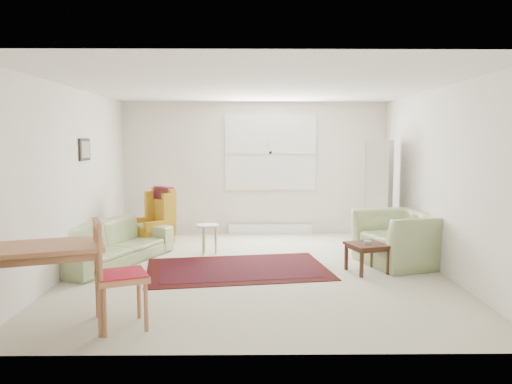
{
  "coord_description": "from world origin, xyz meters",
  "views": [
    {
      "loc": [
        -0.08,
        -6.76,
        1.79
      ],
      "look_at": [
        0.0,
        0.3,
        1.05
      ],
      "focal_mm": 35.0,
      "sensor_mm": 36.0,
      "label": 1
    }
  ],
  "objects_px": {
    "armchair": "(402,233)",
    "cabinet": "(380,193)",
    "wingback_chair": "(151,218)",
    "desk_chair": "(122,274)",
    "desk": "(30,290)",
    "sofa": "(111,235)",
    "stool": "(208,239)",
    "coffee_table": "(367,258)"
  },
  "relations": [
    {
      "from": "armchair",
      "to": "cabinet",
      "type": "distance_m",
      "value": 1.36
    },
    {
      "from": "wingback_chair",
      "to": "cabinet",
      "type": "xyz_separation_m",
      "value": [
        3.82,
        0.18,
        0.39
      ]
    },
    {
      "from": "desk_chair",
      "to": "desk",
      "type": "bearing_deg",
      "value": 78.72
    },
    {
      "from": "sofa",
      "to": "desk_chair",
      "type": "relative_size",
      "value": 1.96
    },
    {
      "from": "stool",
      "to": "desk",
      "type": "distance_m",
      "value": 3.53
    },
    {
      "from": "wingback_chair",
      "to": "coffee_table",
      "type": "xyz_separation_m",
      "value": [
        3.22,
        -1.54,
        -0.31
      ]
    },
    {
      "from": "cabinet",
      "to": "armchair",
      "type": "bearing_deg",
      "value": -67.84
    },
    {
      "from": "wingback_chair",
      "to": "stool",
      "type": "relative_size",
      "value": 2.14
    },
    {
      "from": "desk",
      "to": "cabinet",
      "type": "bearing_deg",
      "value": 42.5
    },
    {
      "from": "wingback_chair",
      "to": "desk",
      "type": "relative_size",
      "value": 0.77
    },
    {
      "from": "armchair",
      "to": "coffee_table",
      "type": "relative_size",
      "value": 2.37
    },
    {
      "from": "stool",
      "to": "desk_chair",
      "type": "height_order",
      "value": "desk_chair"
    },
    {
      "from": "sofa",
      "to": "wingback_chair",
      "type": "relative_size",
      "value": 2.04
    },
    {
      "from": "sofa",
      "to": "wingback_chair",
      "type": "height_order",
      "value": "wingback_chair"
    },
    {
      "from": "stool",
      "to": "desk",
      "type": "xyz_separation_m",
      "value": [
        -1.35,
        -3.26,
        0.18
      ]
    },
    {
      "from": "coffee_table",
      "to": "desk",
      "type": "height_order",
      "value": "desk"
    },
    {
      "from": "sofa",
      "to": "desk",
      "type": "xyz_separation_m",
      "value": [
        0.0,
        -2.67,
        -0.0
      ]
    },
    {
      "from": "armchair",
      "to": "desk_chair",
      "type": "height_order",
      "value": "desk_chair"
    },
    {
      "from": "stool",
      "to": "coffee_table",
      "type": "bearing_deg",
      "value": -26.55
    },
    {
      "from": "armchair",
      "to": "cabinet",
      "type": "height_order",
      "value": "cabinet"
    },
    {
      "from": "armchair",
      "to": "wingback_chair",
      "type": "xyz_separation_m",
      "value": [
        -3.82,
        1.1,
        0.05
      ]
    },
    {
      "from": "sofa",
      "to": "cabinet",
      "type": "relative_size",
      "value": 1.16
    },
    {
      "from": "sofa",
      "to": "cabinet",
      "type": "xyz_separation_m",
      "value": [
        4.2,
        1.18,
        0.48
      ]
    },
    {
      "from": "armchair",
      "to": "stool",
      "type": "height_order",
      "value": "armchair"
    },
    {
      "from": "sofa",
      "to": "desk_chair",
      "type": "distance_m",
      "value": 2.63
    },
    {
      "from": "desk",
      "to": "sofa",
      "type": "bearing_deg",
      "value": 90.0
    },
    {
      "from": "sofa",
      "to": "cabinet",
      "type": "height_order",
      "value": "cabinet"
    },
    {
      "from": "coffee_table",
      "to": "cabinet",
      "type": "distance_m",
      "value": 1.95
    },
    {
      "from": "armchair",
      "to": "desk",
      "type": "xyz_separation_m",
      "value": [
        -4.2,
        -2.57,
        -0.04
      ]
    },
    {
      "from": "desk_chair",
      "to": "armchair",
      "type": "bearing_deg",
      "value": -77.26
    },
    {
      "from": "wingback_chair",
      "to": "stool",
      "type": "distance_m",
      "value": 1.09
    },
    {
      "from": "cabinet",
      "to": "desk",
      "type": "xyz_separation_m",
      "value": [
        -4.2,
        -3.85,
        -0.48
      ]
    },
    {
      "from": "coffee_table",
      "to": "desk",
      "type": "xyz_separation_m",
      "value": [
        -3.6,
        -2.13,
        0.22
      ]
    },
    {
      "from": "desk_chair",
      "to": "wingback_chair",
      "type": "bearing_deg",
      "value": -15.69
    },
    {
      "from": "cabinet",
      "to": "desk",
      "type": "bearing_deg",
      "value": -115.34
    },
    {
      "from": "wingback_chair",
      "to": "desk",
      "type": "xyz_separation_m",
      "value": [
        -0.38,
        -3.66,
        -0.09
      ]
    },
    {
      "from": "wingback_chair",
      "to": "desk_chair",
      "type": "relative_size",
      "value": 0.96
    },
    {
      "from": "desk",
      "to": "desk_chair",
      "type": "xyz_separation_m",
      "value": [
        0.8,
        0.16,
        0.11
      ]
    },
    {
      "from": "cabinet",
      "to": "desk",
      "type": "height_order",
      "value": "cabinet"
    },
    {
      "from": "sofa",
      "to": "desk",
      "type": "relative_size",
      "value": 1.58
    },
    {
      "from": "sofa",
      "to": "coffee_table",
      "type": "xyz_separation_m",
      "value": [
        3.6,
        -0.54,
        -0.22
      ]
    },
    {
      "from": "armchair",
      "to": "wingback_chair",
      "type": "relative_size",
      "value": 1.14
    }
  ]
}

